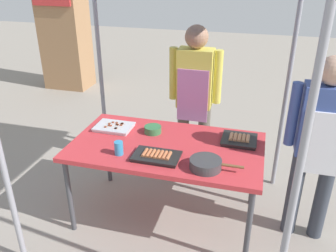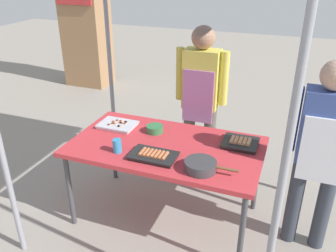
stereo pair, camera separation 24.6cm
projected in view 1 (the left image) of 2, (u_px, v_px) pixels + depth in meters
name	position (u px, v px, depth m)	size (l,w,h in m)	color
ground_plane	(167.00, 215.00, 3.27)	(18.00, 18.00, 0.00)	gray
stall_table	(166.00, 150.00, 2.97)	(1.60, 0.90, 0.75)	#C63338
tray_grilled_sausages	(239.00, 140.00, 2.98)	(0.29, 0.27, 0.05)	black
tray_meat_skewers	(114.00, 127.00, 3.21)	(0.34, 0.25, 0.04)	silver
tray_pork_links	(157.00, 156.00, 2.73)	(0.37, 0.23, 0.05)	black
cooking_wok	(206.00, 164.00, 2.60)	(0.40, 0.24, 0.07)	#38383A
condiment_bowl	(153.00, 129.00, 3.13)	(0.15, 0.15, 0.06)	#33723F
drink_cup_near_edge	(119.00, 148.00, 2.78)	(0.07, 0.07, 0.11)	#338CBF
vendor_woman	(195.00, 93.00, 3.48)	(0.52, 0.23, 1.62)	#595147
customer_nearby	(320.00, 139.00, 2.67)	(0.52, 0.23, 1.56)	#333842
neighbor_stall_left	(64.00, 30.00, 6.12)	(0.76, 0.57, 2.05)	#9E724C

